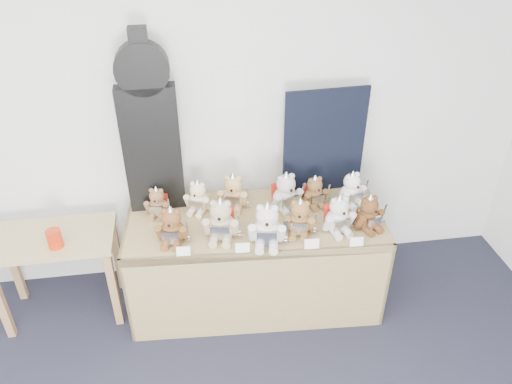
{
  "coord_description": "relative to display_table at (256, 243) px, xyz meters",
  "views": [
    {
      "loc": [
        0.55,
        -0.61,
        2.68
      ],
      "look_at": [
        0.93,
        1.97,
        0.99
      ],
      "focal_mm": 35.0,
      "sensor_mm": 36.0,
      "label": 1
    }
  ],
  "objects": [
    {
      "name": "room_shell",
      "position": [
        -0.1,
        0.5,
        0.9
      ],
      "size": [
        6.0,
        6.0,
        6.0
      ],
      "color": "white",
      "rests_on": "floor"
    },
    {
      "name": "display_table",
      "position": [
        0.0,
        0.0,
        0.0
      ],
      "size": [
        1.76,
        0.82,
        0.72
      ],
      "rotation": [
        0.0,
        0.0,
        -0.06
      ],
      "color": "olive",
      "rests_on": "floor"
    },
    {
      "name": "side_table",
      "position": [
        -1.33,
        0.14,
        -0.02
      ],
      "size": [
        0.81,
        0.46,
        0.67
      ],
      "rotation": [
        0.0,
        0.0,
        0.01
      ],
      "color": "#9E8C55",
      "rests_on": "floor"
    },
    {
      "name": "guitar_case",
      "position": [
        -0.63,
        0.33,
        0.75
      ],
      "size": [
        0.37,
        0.12,
        1.22
      ],
      "rotation": [
        0.0,
        0.0,
        0.02
      ],
      "color": "black",
      "rests_on": "display_table"
    },
    {
      "name": "navy_board",
      "position": [
        0.53,
        0.36,
        0.54
      ],
      "size": [
        0.58,
        0.06,
        0.77
      ],
      "primitive_type": "cube",
      "rotation": [
        0.0,
        0.0,
        0.07
      ],
      "color": "black",
      "rests_on": "display_table"
    },
    {
      "name": "red_cup",
      "position": [
        -1.28,
        0.02,
        0.17
      ],
      "size": [
        0.09,
        0.09,
        0.12
      ],
      "primitive_type": "cylinder",
      "color": "red",
      "rests_on": "side_table"
    },
    {
      "name": "teddy_front_far_left",
      "position": [
        -0.54,
        -0.1,
        0.27
      ],
      "size": [
        0.23,
        0.21,
        0.28
      ],
      "rotation": [
        0.0,
        0.0,
        -0.21
      ],
      "color": "brown",
      "rests_on": "display_table"
    },
    {
      "name": "teddy_front_left",
      "position": [
        -0.23,
        -0.09,
        0.28
      ],
      "size": [
        0.26,
        0.24,
        0.32
      ],
      "rotation": [
        0.0,
        0.0,
        -0.21
      ],
      "color": "tan",
      "rests_on": "display_table"
    },
    {
      "name": "teddy_front_centre",
      "position": [
        0.04,
        -0.2,
        0.28
      ],
      "size": [
        0.27,
        0.23,
        0.32
      ],
      "rotation": [
        0.0,
        0.0,
        -0.19
      ],
      "color": "silver",
      "rests_on": "display_table"
    },
    {
      "name": "teddy_front_right",
      "position": [
        0.26,
        -0.12,
        0.26
      ],
      "size": [
        0.23,
        0.21,
        0.28
      ],
      "rotation": [
        0.0,
        0.0,
        -0.27
      ],
      "color": "brown",
      "rests_on": "display_table"
    },
    {
      "name": "teddy_front_far_right",
      "position": [
        0.51,
        -0.13,
        0.27
      ],
      "size": [
        0.24,
        0.21,
        0.29
      ],
      "rotation": [
        0.0,
        0.0,
        0.17
      ],
      "color": "silver",
      "rests_on": "display_table"
    },
    {
      "name": "teddy_front_end",
      "position": [
        0.71,
        -0.14,
        0.26
      ],
      "size": [
        0.23,
        0.21,
        0.27
      ],
      "rotation": [
        0.0,
        0.0,
        0.34
      ],
      "color": "brown",
      "rests_on": "display_table"
    },
    {
      "name": "teddy_back_left",
      "position": [
        -0.36,
        0.22,
        0.26
      ],
      "size": [
        0.2,
        0.2,
        0.25
      ],
      "rotation": [
        0.0,
        0.0,
        -0.41
      ],
      "color": "beige",
      "rests_on": "display_table"
    },
    {
      "name": "teddy_back_centre_left",
      "position": [
        -0.12,
        0.23,
        0.27
      ],
      "size": [
        0.23,
        0.21,
        0.28
      ],
      "rotation": [
        0.0,
        0.0,
        -0.27
      ],
      "color": "tan",
      "rests_on": "display_table"
    },
    {
      "name": "teddy_back_centre_right",
      "position": [
        0.23,
        0.16,
        0.28
      ],
      "size": [
        0.26,
        0.23,
        0.31
      ],
      "rotation": [
        0.0,
        0.0,
        0.3
      ],
      "color": "beige",
      "rests_on": "display_table"
    },
    {
      "name": "teddy_back_right",
      "position": [
        0.43,
        0.17,
        0.25
      ],
      "size": [
        0.21,
        0.19,
        0.25
      ],
      "rotation": [
        0.0,
        0.0,
        0.24
      ],
      "color": "brown",
      "rests_on": "display_table"
    },
    {
      "name": "teddy_back_end",
      "position": [
        0.69,
        0.15,
        0.26
      ],
      "size": [
        0.23,
        0.21,
        0.27
      ],
      "rotation": [
        0.0,
        0.0,
        0.37
      ],
      "color": "white",
      "rests_on": "display_table"
    },
    {
      "name": "teddy_back_far_left",
      "position": [
        -0.63,
        0.21,
        0.25
      ],
      "size": [
        0.19,
        0.18,
        0.24
      ],
      "rotation": [
        0.0,
        0.0,
        -0.24
      ],
      "color": "brown",
      "rests_on": "display_table"
    },
    {
      "name": "entry_card_a",
      "position": [
        -0.48,
        -0.24,
        0.19
      ],
      "size": [
        0.09,
        0.02,
        0.06
      ],
      "primitive_type": "cube",
      "rotation": [
        -0.24,
        0.0,
        -0.06
      ],
      "color": "silver",
      "rests_on": "display_table"
    },
    {
      "name": "entry_card_b",
      "position": [
        -0.12,
        -0.26,
        0.19
      ],
      "size": [
        0.09,
        0.02,
        0.06
      ],
      "primitive_type": "cube",
      "rotation": [
        -0.24,
        0.0,
        -0.06
      ],
      "color": "silver",
      "rests_on": "display_table"
    },
    {
      "name": "entry_card_c",
      "position": [
        0.3,
        -0.29,
        0.19
      ],
      "size": [
        0.09,
        0.03,
        0.07
      ],
      "primitive_type": "cube",
      "rotation": [
        -0.24,
        0.0,
        -0.06
      ],
      "color": "silver",
      "rests_on": "display_table"
    },
    {
      "name": "entry_card_d",
      "position": [
        0.58,
        -0.31,
        0.19
      ],
      "size": [
        0.09,
        0.02,
        0.06
      ],
      "primitive_type": "cube",
      "rotation": [
        -0.24,
        0.0,
        -0.06
      ],
      "color": "silver",
      "rests_on": "display_table"
    }
  ]
}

